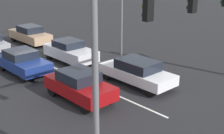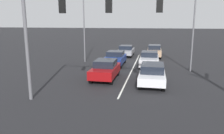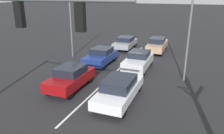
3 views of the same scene
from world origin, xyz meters
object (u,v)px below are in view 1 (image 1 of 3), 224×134
(car_navy_midlane_second, at_px, (23,62))
(car_tan_leftlane_third, at_px, (30,35))
(car_maroon_midlane_front, at_px, (80,85))
(car_silver_leftlane_second, at_px, (70,51))
(traffic_signal_gantry, at_px, (162,25))
(car_white_leftlane_front, at_px, (137,72))

(car_navy_midlane_second, bearing_deg, car_tan_leftlane_third, -121.99)
(car_maroon_midlane_front, relative_size, car_navy_midlane_second, 0.99)
(car_navy_midlane_second, xyz_separation_m, car_tan_leftlane_third, (-4.01, -6.42, 0.02))
(car_silver_leftlane_second, bearing_deg, traffic_signal_gantry, 71.46)
(car_maroon_midlane_front, bearing_deg, traffic_signal_gantry, 86.44)
(car_navy_midlane_second, relative_size, traffic_signal_gantry, 0.44)
(car_maroon_midlane_front, height_order, car_silver_leftlane_second, car_maroon_midlane_front)
(car_maroon_midlane_front, xyz_separation_m, traffic_signal_gantry, (0.33, 5.38, 3.97))
(car_white_leftlane_front, xyz_separation_m, traffic_signal_gantry, (4.04, 4.81, 4.00))
(car_white_leftlane_front, relative_size, car_navy_midlane_second, 1.14)
(car_maroon_midlane_front, height_order, car_tan_leftlane_third, car_tan_leftlane_third)
(car_white_leftlane_front, distance_m, car_navy_midlane_second, 7.37)
(car_navy_midlane_second, bearing_deg, car_maroon_midlane_front, 92.43)
(car_white_leftlane_front, height_order, car_tan_leftlane_third, car_tan_leftlane_third)
(car_maroon_midlane_front, relative_size, car_tan_leftlane_third, 0.87)
(car_white_leftlane_front, distance_m, car_tan_leftlane_third, 12.65)
(car_navy_midlane_second, relative_size, car_silver_leftlane_second, 0.95)
(car_navy_midlane_second, distance_m, car_silver_leftlane_second, 3.56)
(car_maroon_midlane_front, distance_m, car_navy_midlane_second, 5.66)
(car_tan_leftlane_third, bearing_deg, car_maroon_midlane_front, 72.66)
(car_silver_leftlane_second, bearing_deg, car_white_leftlane_front, 93.62)
(car_navy_midlane_second, relative_size, car_tan_leftlane_third, 0.89)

